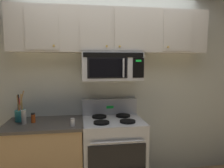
{
  "coord_description": "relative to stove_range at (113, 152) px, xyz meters",
  "views": [
    {
      "loc": [
        -0.42,
        -2.2,
        1.63
      ],
      "look_at": [
        0.0,
        0.49,
        1.35
      ],
      "focal_mm": 34.33,
      "sensor_mm": 36.0,
      "label": 1
    }
  ],
  "objects": [
    {
      "name": "pepper_mill",
      "position": [
        -1.07,
        -0.03,
        0.51
      ],
      "size": [
        0.06,
        0.06,
        0.17
      ],
      "primitive_type": "cylinder",
      "color": "#B7B2A8",
      "rests_on": "counter_segment"
    },
    {
      "name": "over_range_microwave",
      "position": [
        -0.0,
        0.12,
        1.11
      ],
      "size": [
        0.76,
        0.43,
        0.35
      ],
      "color": "#B7BABF"
    },
    {
      "name": "stove_range",
      "position": [
        0.0,
        0.0,
        0.0
      ],
      "size": [
        0.76,
        0.69,
        1.12
      ],
      "color": "#B7BABF",
      "rests_on": "ground_plane"
    },
    {
      "name": "back_wall",
      "position": [
        0.0,
        0.37,
        0.88
      ],
      "size": [
        5.2,
        0.1,
        2.7
      ],
      "primitive_type": "cube",
      "color": "silver",
      "rests_on": "ground_plane"
    },
    {
      "name": "spice_jar",
      "position": [
        -0.97,
        0.02,
        0.49
      ],
      "size": [
        0.05,
        0.05,
        0.12
      ],
      "color": "#C64C19",
      "rests_on": "counter_segment"
    },
    {
      "name": "counter_segment",
      "position": [
        -0.84,
        0.01,
        -0.02
      ],
      "size": [
        0.93,
        0.65,
        0.9
      ],
      "color": "tan",
      "rests_on": "ground_plane"
    },
    {
      "name": "utensil_crock_teal",
      "position": [
        -1.14,
        0.11,
        0.52
      ],
      "size": [
        0.13,
        0.13,
        0.38
      ],
      "color": "teal",
      "rests_on": "counter_segment"
    },
    {
      "name": "upper_cabinets",
      "position": [
        -0.0,
        0.15,
        1.56
      ],
      "size": [
        2.5,
        0.36,
        0.55
      ],
      "color": "#BCB7AD"
    },
    {
      "name": "salt_shaker",
      "position": [
        -0.5,
        -0.19,
        0.48
      ],
      "size": [
        0.05,
        0.05,
        0.09
      ],
      "color": "white",
      "rests_on": "counter_segment"
    }
  ]
}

